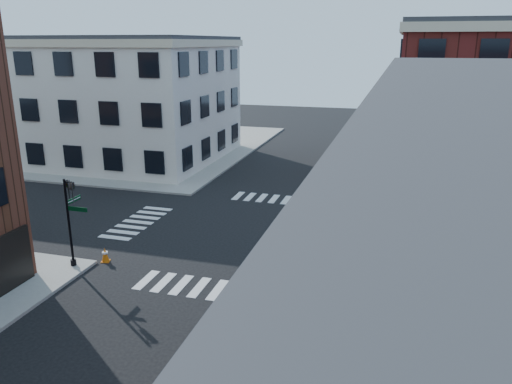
{
  "coord_description": "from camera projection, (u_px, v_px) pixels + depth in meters",
  "views": [
    {
      "loc": [
        8.24,
        -26.08,
        10.82
      ],
      "look_at": [
        0.58,
        0.37,
        2.5
      ],
      "focal_mm": 35.0,
      "sensor_mm": 36.0,
      "label": 1
    }
  ],
  "objects": [
    {
      "name": "building_nw",
      "position": [
        104.0,
        100.0,
        47.49
      ],
      "size": [
        22.0,
        16.0,
        11.0
      ],
      "primitive_type": "cube",
      "color": "silver",
      "rests_on": "ground"
    },
    {
      "name": "ground",
      "position": [
        245.0,
        234.0,
        29.31
      ],
      "size": [
        120.0,
        120.0,
        0.0
      ],
      "primitive_type": "plane",
      "color": "black",
      "rests_on": "ground"
    },
    {
      "name": "sidewalk_nw",
      "position": [
        118.0,
        145.0,
        54.19
      ],
      "size": [
        30.0,
        30.0,
        0.15
      ],
      "primitive_type": "cube",
      "color": "gray",
      "rests_on": "ground"
    },
    {
      "name": "tree_far",
      "position": [
        390.0,
        142.0,
        41.15
      ],
      "size": [
        2.43,
        2.43,
        4.07
      ],
      "color": "black",
      "rests_on": "ground"
    },
    {
      "name": "traffic_cone",
      "position": [
        105.0,
        255.0,
        25.48
      ],
      "size": [
        0.52,
        0.52,
        0.77
      ],
      "rotation": [
        0.0,
        0.0,
        0.29
      ],
      "color": "#D35F09",
      "rests_on": "ground"
    },
    {
      "name": "tree_near",
      "position": [
        387.0,
        154.0,
        35.55
      ],
      "size": [
        2.69,
        2.69,
        4.49
      ],
      "color": "black",
      "rests_on": "ground"
    },
    {
      "name": "signal_pole",
      "position": [
        71.0,
        213.0,
        24.13
      ],
      "size": [
        1.29,
        1.24,
        4.6
      ],
      "color": "black",
      "rests_on": "ground"
    },
    {
      "name": "box_truck",
      "position": [
        509.0,
        267.0,
        20.98
      ],
      "size": [
        7.44,
        2.73,
        3.31
      ],
      "rotation": [
        0.0,
        0.0,
        -0.07
      ],
      "color": "silver",
      "rests_on": "ground"
    }
  ]
}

